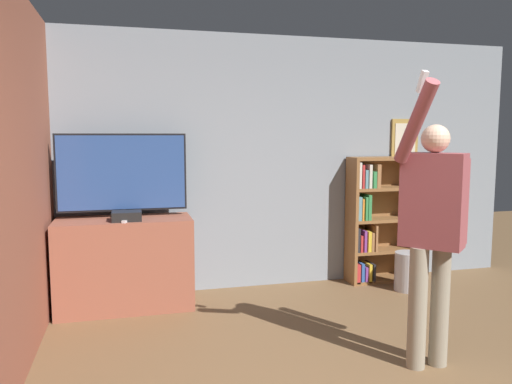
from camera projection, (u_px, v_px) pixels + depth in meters
wall_back at (256, 163)px, 5.37m from camera, size 6.09×0.09×2.70m
wall_side_brick at (13, 181)px, 3.31m from camera, size 0.06×4.75×2.70m
tv_ledge at (125, 264)px, 4.74m from camera, size 1.26×0.55×0.87m
television at (122, 174)px, 4.75m from camera, size 1.21×0.22×0.80m
game_console at (127, 216)px, 4.59m from camera, size 0.27×0.21×0.09m
remote_loose at (127, 221)px, 4.52m from camera, size 0.09×0.14×0.02m
bookshelf at (375, 220)px, 5.60m from camera, size 0.77×0.28×1.41m
person at (433, 223)px, 3.46m from camera, size 0.56×0.56×2.06m
waste_bin at (408, 271)px, 5.31m from camera, size 0.29×0.29×0.41m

